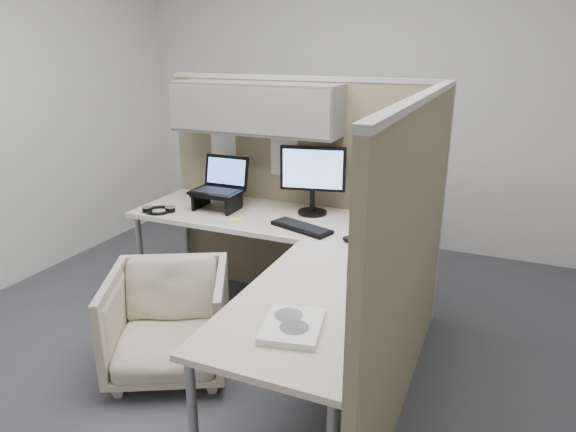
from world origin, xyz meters
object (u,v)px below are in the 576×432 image
at_px(desk, 284,249).
at_px(office_chair, 169,317).
at_px(monitor_left, 313,175).
at_px(keyboard, 301,227).

distance_m(desk, office_chair, 0.77).
height_order(monitor_left, keyboard, monitor_left).
xyz_separation_m(office_chair, keyboard, (0.55, 0.68, 0.40)).
bearing_deg(desk, office_chair, -140.48).
distance_m(office_chair, keyboard, 0.96).
xyz_separation_m(desk, keyboard, (0.02, 0.24, 0.05)).
relative_size(desk, keyboard, 4.87).
height_order(desk, office_chair, desk).
bearing_deg(office_chair, desk, 12.17).
relative_size(office_chair, monitor_left, 1.46).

